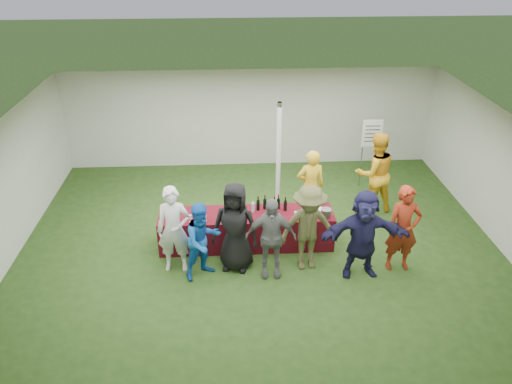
{
  "coord_description": "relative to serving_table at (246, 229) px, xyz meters",
  "views": [
    {
      "loc": [
        -0.58,
        -8.93,
        5.96
      ],
      "look_at": [
        -0.08,
        -0.09,
        1.25
      ],
      "focal_mm": 35.0,
      "sensor_mm": 36.0,
      "label": 1
    }
  ],
  "objects": [
    {
      "name": "tent",
      "position": [
        0.78,
        1.29,
        0.98
      ],
      "size": [
        10.0,
        10.0,
        10.0
      ],
      "color": "white",
      "rests_on": "ground"
    },
    {
      "name": "customer_1",
      "position": [
        -0.86,
        -0.99,
        0.4
      ],
      "size": [
        0.96,
        0.91,
        1.56
      ],
      "primitive_type": "imported",
      "rotation": [
        0.0,
        0.0,
        0.58
      ],
      "color": "blue",
      "rests_on": "ground"
    },
    {
      "name": "wine_glasses",
      "position": [
        -0.23,
        -0.25,
        0.49
      ],
      "size": [
        2.78,
        0.15,
        0.16
      ],
      "color": "silver",
      "rests_on": "serving_table"
    },
    {
      "name": "ground",
      "position": [
        0.28,
        0.09,
        -0.38
      ],
      "size": [
        60.0,
        60.0,
        0.0
      ],
      "primitive_type": "plane",
      "color": "#284719",
      "rests_on": "ground"
    },
    {
      "name": "wine_list_sign",
      "position": [
        3.23,
        2.55,
        0.94
      ],
      "size": [
        0.5,
        0.03,
        1.8
      ],
      "color": "slate",
      "rests_on": "ground"
    },
    {
      "name": "customer_0",
      "position": [
        -1.4,
        -0.75,
        0.51
      ],
      "size": [
        0.66,
        0.44,
        1.78
      ],
      "primitive_type": "imported",
      "rotation": [
        0.0,
        0.0,
        -0.02
      ],
      "color": "silver",
      "rests_on": "ground"
    },
    {
      "name": "bar_towel",
      "position": [
        1.47,
        0.05,
        0.39
      ],
      "size": [
        0.25,
        0.18,
        0.03
      ],
      "primitive_type": "cube",
      "color": "white",
      "rests_on": "serving_table"
    },
    {
      "name": "customer_6",
      "position": [
        2.95,
        -0.98,
        0.51
      ],
      "size": [
        0.65,
        0.43,
        1.78
      ],
      "primitive_type": "imported",
      "rotation": [
        0.0,
        0.0,
        0.01
      ],
      "color": "maroon",
      "rests_on": "ground"
    },
    {
      "name": "staff_pourer",
      "position": [
        1.46,
        0.91,
        0.49
      ],
      "size": [
        0.67,
        0.47,
        1.74
      ],
      "primitive_type": "imported",
      "rotation": [
        0.0,
        0.0,
        3.24
      ],
      "color": "yellow",
      "rests_on": "ground"
    },
    {
      "name": "customer_3",
      "position": [
        0.41,
        -1.04,
        0.45
      ],
      "size": [
        0.99,
        0.45,
        1.65
      ],
      "primitive_type": "imported",
      "rotation": [
        0.0,
        0.0,
        -0.04
      ],
      "color": "slate",
      "rests_on": "ground"
    },
    {
      "name": "water_bottle",
      "position": [
        0.14,
        0.08,
        0.48
      ],
      "size": [
        0.07,
        0.07,
        0.23
      ],
      "color": "silver",
      "rests_on": "serving_table"
    },
    {
      "name": "customer_5",
      "position": [
        2.14,
        -1.13,
        0.52
      ],
      "size": [
        1.68,
        0.57,
        1.8
      ],
      "primitive_type": "imported",
      "rotation": [
        0.0,
        0.0,
        0.02
      ],
      "color": "#1D1C44",
      "rests_on": "ground"
    },
    {
      "name": "staff_back",
      "position": [
        3.0,
        1.28,
        0.6
      ],
      "size": [
        1.07,
        0.9,
        1.95
      ],
      "primitive_type": "imported",
      "rotation": [
        0.0,
        0.0,
        3.32
      ],
      "color": "gold",
      "rests_on": "ground"
    },
    {
      "name": "dump_bucket",
      "position": [
        1.61,
        -0.22,
        0.46
      ],
      "size": [
        0.21,
        0.21,
        0.18
      ],
      "primitive_type": "cylinder",
      "color": "slate",
      "rests_on": "serving_table"
    },
    {
      "name": "serving_table",
      "position": [
        0.0,
        0.0,
        0.0
      ],
      "size": [
        3.6,
        0.8,
        0.75
      ],
      "primitive_type": "cube",
      "color": "#63080F",
      "rests_on": "ground"
    },
    {
      "name": "customer_2",
      "position": [
        -0.24,
        -0.77,
        0.54
      ],
      "size": [
        1.01,
        0.78,
        1.83
      ],
      "primitive_type": "imported",
      "rotation": [
        0.0,
        0.0,
        -0.25
      ],
      "color": "black",
      "rests_on": "ground"
    },
    {
      "name": "wine_bottles",
      "position": [
        0.55,
        0.15,
        0.5
      ],
      "size": [
        0.63,
        0.16,
        0.32
      ],
      "color": "black",
      "rests_on": "serving_table"
    },
    {
      "name": "customer_4",
      "position": [
        1.15,
        -0.85,
        0.52
      ],
      "size": [
        1.21,
        0.77,
        1.78
      ],
      "primitive_type": "imported",
      "rotation": [
        0.0,
        0.0,
        0.1
      ],
      "color": "#4C4C28",
      "rests_on": "ground"
    }
  ]
}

